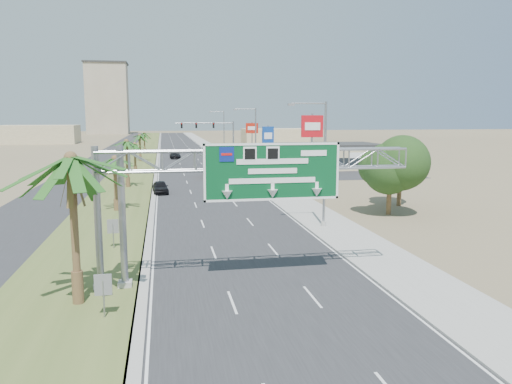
{
  "coord_description": "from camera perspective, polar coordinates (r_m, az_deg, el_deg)",
  "views": [
    {
      "loc": [
        -5.07,
        -15.69,
        8.85
      ],
      "look_at": [
        0.54,
        14.41,
        4.2
      ],
      "focal_mm": 35.0,
      "sensor_mm": 36.0,
      "label": 1
    }
  ],
  "objects": [
    {
      "name": "streetlight_near",
      "position": [
        39.89,
        7.57,
        2.58
      ],
      "size": [
        3.27,
        0.44,
        10.0
      ],
      "color": "gray",
      "rests_on": "ground"
    },
    {
      "name": "streetlight_far",
      "position": [
        104.51,
        -3.78,
        6.34
      ],
      "size": [
        3.27,
        0.44,
        10.0
      ],
      "color": "gray",
      "rests_on": "ground"
    },
    {
      "name": "palm_row_d",
      "position": [
        81.93,
        -13.71,
        5.29
      ],
      "size": [
        3.99,
        3.99,
        5.45
      ],
      "color": "brown",
      "rests_on": "ground"
    },
    {
      "name": "car_far",
      "position": [
        107.03,
        -9.24,
        4.19
      ],
      "size": [
        2.33,
        5.29,
        1.51
      ],
      "primitive_type": "imported",
      "rotation": [
        0.0,
        0.0,
        0.04
      ],
      "color": "black",
      "rests_on": "ground"
    },
    {
      "name": "road",
      "position": [
        126.1,
        -8.26,
        4.53
      ],
      "size": [
        12.0,
        300.0,
        0.02
      ],
      "primitive_type": "cube",
      "color": "#28282B",
      "rests_on": "ground"
    },
    {
      "name": "signal_mast",
      "position": [
        88.35,
        -3.92,
        6.02
      ],
      "size": [
        10.28,
        0.71,
        8.0
      ],
      "color": "gray",
      "rests_on": "ground"
    },
    {
      "name": "palm_row_f",
      "position": [
        125.84,
        -12.66,
        6.54
      ],
      "size": [
        3.99,
        3.99,
        5.75
      ],
      "color": "brown",
      "rests_on": "ground"
    },
    {
      "name": "ground",
      "position": [
        18.71,
        6.87,
        -19.66
      ],
      "size": [
        600.0,
        600.0,
        0.0
      ],
      "primitive_type": "plane",
      "color": "#8C7A59",
      "rests_on": "ground"
    },
    {
      "name": "pole_sign_red_far",
      "position": [
        89.34,
        -0.46,
        6.94
      ],
      "size": [
        2.15,
        1.12,
        7.88
      ],
      "color": "gray",
      "rests_on": "ground"
    },
    {
      "name": "car_mid_lane",
      "position": [
        72.46,
        -5.36,
        2.21
      ],
      "size": [
        1.84,
        4.88,
        1.59
      ],
      "primitive_type": "imported",
      "rotation": [
        0.0,
        0.0,
        -0.03
      ],
      "color": "maroon",
      "rests_on": "ground"
    },
    {
      "name": "building_distant_right",
      "position": [
        159.72,
        2.14,
        6.35
      ],
      "size": [
        20.0,
        12.0,
        5.0
      ],
      "primitive_type": "cube",
      "color": "tan",
      "rests_on": "ground"
    },
    {
      "name": "building_distant_left",
      "position": [
        180.27,
        -23.49,
        6.07
      ],
      "size": [
        24.0,
        14.0,
        6.0
      ],
      "primitive_type": "cube",
      "color": "tan",
      "rests_on": "ground"
    },
    {
      "name": "car_left_lane",
      "position": [
        58.89,
        -10.88,
        0.54
      ],
      "size": [
        2.01,
        4.34,
        1.44
      ],
      "primitive_type": "imported",
      "rotation": [
        0.0,
        0.0,
        0.07
      ],
      "color": "black",
      "rests_on": "ground"
    },
    {
      "name": "oak_far",
      "position": [
        51.43,
        16.17,
        2.68
      ],
      "size": [
        3.5,
        3.5,
        5.6
      ],
      "color": "brown",
      "rests_on": "ground"
    },
    {
      "name": "palm_row_c",
      "position": [
        63.92,
        -14.59,
        5.5
      ],
      "size": [
        3.99,
        3.99,
        6.75
      ],
      "color": "brown",
      "rests_on": "ground"
    },
    {
      "name": "palm_near",
      "position": [
        24.12,
        -20.42,
        3.53
      ],
      "size": [
        5.7,
        5.7,
        8.35
      ],
      "color": "brown",
      "rests_on": "ground"
    },
    {
      "name": "pole_sign_red_near",
      "position": [
        55.62,
        6.42,
        6.91
      ],
      "size": [
        2.42,
        0.64,
        9.17
      ],
      "color": "gray",
      "rests_on": "ground"
    },
    {
      "name": "pole_sign_blue",
      "position": [
        81.87,
        1.38,
        6.25
      ],
      "size": [
        2.02,
        0.71,
        7.42
      ],
      "color": "gray",
      "rests_on": "ground"
    },
    {
      "name": "car_right_lane",
      "position": [
        74.62,
        -5.07,
        2.34
      ],
      "size": [
        2.56,
        5.23,
        1.43
      ],
      "primitive_type": "imported",
      "rotation": [
        0.0,
        0.0,
        -0.04
      ],
      "color": "gray",
      "rests_on": "ground"
    },
    {
      "name": "sign_gantry",
      "position": [
        26.08,
        -1.66,
        2.48
      ],
      "size": [
        16.75,
        1.24,
        7.5
      ],
      "color": "gray",
      "rests_on": "ground"
    },
    {
      "name": "streetlight_mid",
      "position": [
        68.94,
        -0.21,
        5.18
      ],
      "size": [
        3.27,
        0.44,
        10.0
      ],
      "color": "gray",
      "rests_on": "ground"
    },
    {
      "name": "opposing_road",
      "position": [
        126.56,
        -15.99,
        4.3
      ],
      "size": [
        8.0,
        300.0,
        0.02
      ],
      "primitive_type": "cube",
      "color": "#28282B",
      "rests_on": "ground"
    },
    {
      "name": "median_signback_b",
      "position": [
        34.66,
        -16.03,
        -4.03
      ],
      "size": [
        0.75,
        0.08,
        2.08
      ],
      "color": "gray",
      "rests_on": "ground"
    },
    {
      "name": "palm_row_e",
      "position": [
        100.86,
        -13.15,
        6.27
      ],
      "size": [
        3.99,
        3.99,
        6.15
      ],
      "color": "brown",
      "rests_on": "ground"
    },
    {
      "name": "median_signback_a",
      "position": [
        23.08,
        -17.06,
        -10.46
      ],
      "size": [
        0.75,
        0.08,
        2.08
      ],
      "color": "gray",
      "rests_on": "ground"
    },
    {
      "name": "sidewalk_right",
      "position": [
        126.73,
        -4.4,
        4.63
      ],
      "size": [
        4.0,
        300.0,
        0.1
      ],
      "primitive_type": "cube",
      "color": "#9E9B93",
      "rests_on": "ground"
    },
    {
      "name": "store_building",
      "position": [
        86.33,
        7.77,
        4.01
      ],
      "size": [
        18.0,
        10.0,
        4.0
      ],
      "primitive_type": "cube",
      "color": "tan",
      "rests_on": "ground"
    },
    {
      "name": "oak_near",
      "position": [
        46.47,
        15.1,
        3.0
      ],
      "size": [
        4.5,
        4.5,
        6.8
      ],
      "color": "brown",
      "rests_on": "ground"
    },
    {
      "name": "median_grass",
      "position": [
        126.09,
        -12.82,
        4.42
      ],
      "size": [
        7.0,
        300.0,
        0.12
      ],
      "primitive_type": "cube",
      "color": "#4E5F2A",
      "rests_on": "ground"
    },
    {
      "name": "tower_distant",
      "position": [
        267.19,
        -16.61,
        10.14
      ],
      "size": [
        20.0,
        16.0,
        35.0
      ],
      "primitive_type": "cube",
      "color": "gray",
      "rests_on": "ground"
    },
    {
      "name": "palm_row_b",
      "position": [
        48.06,
        -15.85,
        3.59
      ],
      "size": [
        3.99,
        3.99,
        5.95
      ],
      "color": "brown",
      "rests_on": "ground"
    }
  ]
}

